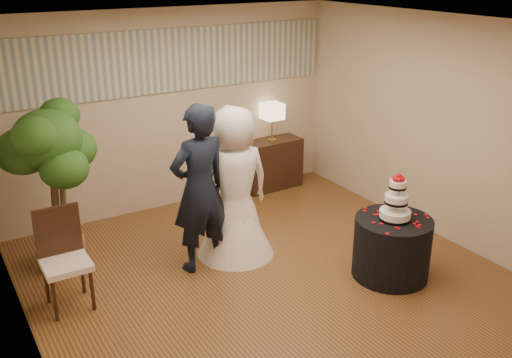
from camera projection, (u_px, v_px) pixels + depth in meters
floor at (267, 277)px, 6.49m from camera, size 5.00×5.00×0.00m
ceiling at (269, 24)px, 5.48m from camera, size 5.00×5.00×0.00m
wall_back at (172, 111)px, 7.98m from camera, size 5.00×0.06×2.80m
wall_front at (458, 263)px, 3.99m from camera, size 5.00×0.06×2.80m
wall_left at (16, 213)px, 4.78m from camera, size 0.06×5.00×2.80m
wall_right at (435, 127)px, 7.20m from camera, size 0.06×5.00×2.80m
mural_border at (170, 61)px, 7.71m from camera, size 4.90×0.02×0.85m
groom at (199, 189)px, 6.38m from camera, size 0.77×0.55×1.97m
bride at (235, 183)px, 6.70m from camera, size 0.97×0.97×1.85m
cake_table at (392, 248)px, 6.42m from camera, size 1.08×1.08×0.70m
wedding_cake at (397, 197)px, 6.19m from camera, size 0.35×0.35×0.54m
console at (272, 164)px, 8.92m from camera, size 0.94×0.44×0.78m
table_lamp at (272, 122)px, 8.67m from camera, size 0.29×0.29×0.58m
ficus_tree at (53, 187)px, 6.39m from camera, size 1.15×1.15×1.99m
side_chair at (66, 262)px, 5.77m from camera, size 0.48×0.50×1.05m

